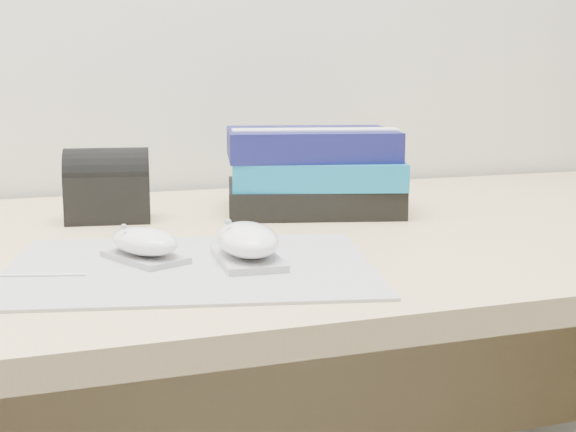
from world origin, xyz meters
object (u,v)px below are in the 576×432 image
object	(u,v)px
desk	(316,372)
pouch	(108,186)
mouse_rear	(145,244)
mouse_front	(248,243)
book_stack	(313,171)

from	to	relation	value
desk	pouch	world-z (taller)	pouch
mouse_rear	pouch	world-z (taller)	pouch
desk	mouse_front	bearing A→B (deg)	-125.99
desk	book_stack	xyz separation A→B (m)	(0.02, 0.06, 0.30)
pouch	book_stack	bearing A→B (deg)	-3.37
book_stack	pouch	world-z (taller)	book_stack
mouse_rear	book_stack	world-z (taller)	book_stack
mouse_front	book_stack	bearing A→B (deg)	57.58
pouch	mouse_rear	bearing A→B (deg)	-88.80
mouse_rear	pouch	xyz separation A→B (m)	(-0.01, 0.27, 0.03)
desk	pouch	xyz separation A→B (m)	(-0.29, 0.08, 0.28)
mouse_rear	pouch	distance (m)	0.28
pouch	mouse_front	bearing A→B (deg)	-71.03
book_stack	mouse_rear	bearing A→B (deg)	-139.23
mouse_front	desk	bearing A→B (deg)	54.01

